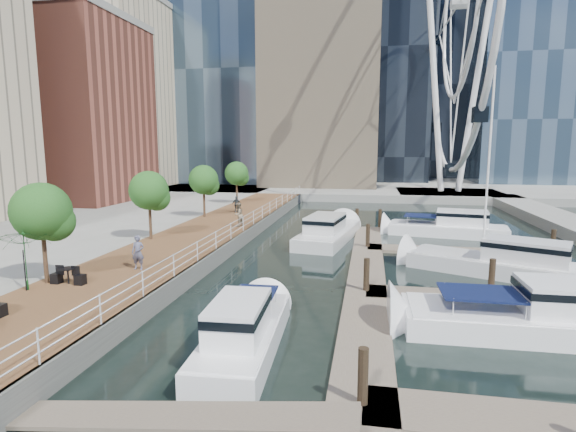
# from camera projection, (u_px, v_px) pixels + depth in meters

# --- Properties ---
(ground) EXTENTS (520.00, 520.00, 0.00)m
(ground) POSITION_uv_depth(u_px,v_px,m) (271.00, 366.00, 14.80)
(ground) COLOR black
(ground) RESTS_ON ground
(boardwalk) EXTENTS (6.00, 60.00, 1.00)m
(boardwalk) POSITION_uv_depth(u_px,v_px,m) (191.00, 245.00, 30.90)
(boardwalk) COLOR brown
(boardwalk) RESTS_ON ground
(seawall) EXTENTS (0.25, 60.00, 1.00)m
(seawall) POSITION_uv_depth(u_px,v_px,m) (233.00, 246.00, 30.37)
(seawall) COLOR #595954
(seawall) RESTS_ON ground
(land_far) EXTENTS (200.00, 114.00, 1.00)m
(land_far) POSITION_uv_depth(u_px,v_px,m) (358.00, 174.00, 113.89)
(land_far) COLOR gray
(land_far) RESTS_ON ground
(pier) EXTENTS (14.00, 12.00, 1.00)m
(pier) POSITION_uv_depth(u_px,v_px,m) (449.00, 195.00, 62.79)
(pier) COLOR gray
(pier) RESTS_ON ground
(railing) EXTENTS (0.10, 60.00, 1.05)m
(railing) POSITION_uv_depth(u_px,v_px,m) (231.00, 231.00, 30.23)
(railing) COLOR white
(railing) RESTS_ON boardwalk
(floating_docks) EXTENTS (16.00, 34.00, 2.60)m
(floating_docks) POSITION_uv_depth(u_px,v_px,m) (465.00, 278.00, 23.01)
(floating_docks) COLOR #6D6051
(floating_docks) RESTS_ON ground
(midrise_condos) EXTENTS (19.00, 67.00, 28.00)m
(midrise_condos) POSITION_uv_depth(u_px,v_px,m) (1.00, 84.00, 44.80)
(midrise_condos) COLOR #BCAD8E
(midrise_condos) RESTS_ON ground
(ferris_wheel) EXTENTS (5.80, 45.60, 47.80)m
(ferris_wheel) POSITION_uv_depth(u_px,v_px,m) (460.00, 3.00, 58.93)
(ferris_wheel) COLOR white
(ferris_wheel) RESTS_ON ground
(street_trees) EXTENTS (2.60, 42.60, 4.60)m
(street_trees) POSITION_uv_depth(u_px,v_px,m) (149.00, 191.00, 29.78)
(street_trees) COLOR #3F2B1C
(street_trees) RESTS_ON ground
(yacht_foreground) EXTENTS (11.59, 3.20, 2.15)m
(yacht_foreground) POSITION_uv_depth(u_px,v_px,m) (544.00, 335.00, 17.20)
(yacht_foreground) COLOR white
(yacht_foreground) RESTS_ON ground
(pedestrian_near) EXTENTS (0.67, 0.47, 1.75)m
(pedestrian_near) POSITION_uv_depth(u_px,v_px,m) (138.00, 252.00, 22.69)
(pedestrian_near) COLOR #51536D
(pedestrian_near) RESTS_ON boardwalk
(pedestrian_mid) EXTENTS (0.98, 1.10, 1.89)m
(pedestrian_mid) POSITION_uv_depth(u_px,v_px,m) (238.00, 215.00, 34.92)
(pedestrian_mid) COLOR gray
(pedestrian_mid) RESTS_ON boardwalk
(pedestrian_far) EXTENTS (0.91, 0.40, 1.54)m
(pedestrian_far) POSITION_uv_depth(u_px,v_px,m) (237.00, 204.00, 42.69)
(pedestrian_far) COLOR #31383D
(pedestrian_far) RESTS_ON boardwalk
(moored_yachts) EXTENTS (22.36, 36.46, 11.50)m
(moored_yachts) POSITION_uv_depth(u_px,v_px,m) (478.00, 278.00, 24.75)
(moored_yachts) COLOR silver
(moored_yachts) RESTS_ON ground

